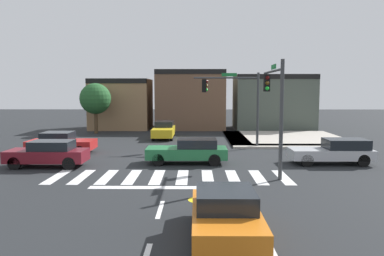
# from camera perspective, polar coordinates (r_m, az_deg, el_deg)

# --- Properties ---
(ground_plane) EXTENTS (120.00, 120.00, 0.00)m
(ground_plane) POSITION_cam_1_polar(r_m,az_deg,el_deg) (22.92, -2.60, -4.86)
(ground_plane) COLOR #232628
(crosswalk_near) EXTENTS (11.61, 3.13, 0.01)m
(crosswalk_near) POSITION_cam_1_polar(r_m,az_deg,el_deg) (18.52, -3.38, -7.42)
(crosswalk_near) COLOR silver
(crosswalk_near) RESTS_ON ground_plane
(lane_markings) EXTENTS (6.80, 24.25, 0.01)m
(lane_markings) POSITION_cam_1_polar(r_m,az_deg,el_deg) (10.63, -0.59, -17.64)
(lane_markings) COLOR white
(lane_markings) RESTS_ON ground_plane
(bike_detector_marking) EXTENTS (0.91, 0.91, 0.01)m
(bike_detector_marking) POSITION_cam_1_polar(r_m,az_deg,el_deg) (14.78, 1.18, -10.84)
(bike_detector_marking) COLOR yellow
(bike_detector_marking) RESTS_ON ground_plane
(curb_corner_northeast) EXTENTS (10.00, 10.60, 0.15)m
(curb_corner_northeast) POSITION_cam_1_polar(r_m,az_deg,el_deg) (32.98, 13.23, -1.61)
(curb_corner_northeast) COLOR #B2AA9E
(curb_corner_northeast) RESTS_ON ground_plane
(storefront_row) EXTENTS (23.87, 6.77, 6.35)m
(storefront_row) POSITION_cam_1_polar(r_m,az_deg,el_deg) (41.49, 1.49, 4.07)
(storefront_row) COLOR #93704C
(storefront_row) RESTS_ON ground_plane
(traffic_signal_southeast) EXTENTS (0.32, 4.55, 5.65)m
(traffic_signal_southeast) POSITION_cam_1_polar(r_m,az_deg,el_deg) (19.59, 12.38, 4.62)
(traffic_signal_southeast) COLOR #383A3D
(traffic_signal_southeast) RESTS_ON ground_plane
(traffic_signal_northeast) EXTENTS (4.77, 0.32, 5.49)m
(traffic_signal_northeast) POSITION_cam_1_polar(r_m,az_deg,el_deg) (27.60, 6.34, 4.90)
(traffic_signal_northeast) COLOR #383A3D
(traffic_signal_northeast) RESTS_ON ground_plane
(car_silver) EXTENTS (4.57, 1.82, 1.45)m
(car_silver) POSITION_cam_1_polar(r_m,az_deg,el_deg) (23.06, 20.83, -3.29)
(car_silver) COLOR #B7BABF
(car_silver) RESTS_ON ground_plane
(car_green) EXTENTS (4.62, 1.77, 1.43)m
(car_green) POSITION_cam_1_polar(r_m,az_deg,el_deg) (21.73, -0.43, -3.47)
(car_green) COLOR #1E6638
(car_green) RESTS_ON ground_plane
(car_red) EXTENTS (4.34, 1.94, 1.43)m
(car_red) POSITION_cam_1_polar(r_m,az_deg,el_deg) (26.74, -19.28, -2.11)
(car_red) COLOR red
(car_red) RESTS_ON ground_plane
(car_orange) EXTENTS (1.90, 4.14, 1.38)m
(car_orange) POSITION_cam_1_polar(r_m,az_deg,el_deg) (11.09, 5.10, -12.74)
(car_orange) COLOR orange
(car_orange) RESTS_ON ground_plane
(car_maroon) EXTENTS (4.28, 1.72, 1.46)m
(car_maroon) POSITION_cam_1_polar(r_m,az_deg,el_deg) (22.17, -20.96, -3.61)
(car_maroon) COLOR maroon
(car_maroon) RESTS_ON ground_plane
(car_yellow) EXTENTS (1.76, 4.63, 1.45)m
(car_yellow) POSITION_cam_1_polar(r_m,az_deg,el_deg) (33.22, -4.27, -0.27)
(car_yellow) COLOR gold
(car_yellow) RESTS_ON ground_plane
(roadside_tree) EXTENTS (3.01, 3.01, 4.91)m
(roadside_tree) POSITION_cam_1_polar(r_m,az_deg,el_deg) (37.78, -14.44, 4.30)
(roadside_tree) COLOR #4C3823
(roadside_tree) RESTS_ON ground_plane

